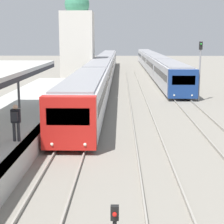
{
  "coord_description": "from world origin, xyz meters",
  "views": [
    {
      "loc": [
        2.48,
        -3.2,
        5.49
      ],
      "look_at": [
        1.99,
        16.8,
        1.56
      ],
      "focal_mm": 60.0,
      "sensor_mm": 36.0,
      "label": 1
    }
  ],
  "objects_px": {
    "train_near": "(103,68)",
    "train_far": "(154,62)",
    "signal_mast_far": "(200,64)",
    "person_on_platform": "(16,120)"
  },
  "relations": [
    {
      "from": "person_on_platform",
      "to": "train_near",
      "type": "height_order",
      "value": "train_near"
    },
    {
      "from": "train_near",
      "to": "train_far",
      "type": "height_order",
      "value": "train_near"
    },
    {
      "from": "person_on_platform",
      "to": "train_far",
      "type": "xyz_separation_m",
      "value": [
        10.14,
        47.2,
        -0.32
      ]
    },
    {
      "from": "person_on_platform",
      "to": "train_far",
      "type": "bearing_deg",
      "value": 77.87
    },
    {
      "from": "person_on_platform",
      "to": "train_near",
      "type": "xyz_separation_m",
      "value": [
        2.18,
        34.31,
        -0.32
      ]
    },
    {
      "from": "signal_mast_far",
      "to": "person_on_platform",
      "type": "bearing_deg",
      "value": -124.04
    },
    {
      "from": "train_far",
      "to": "signal_mast_far",
      "type": "bearing_deg",
      "value": -87.26
    },
    {
      "from": "train_near",
      "to": "signal_mast_far",
      "type": "height_order",
      "value": "signal_mast_far"
    },
    {
      "from": "train_near",
      "to": "signal_mast_far",
      "type": "bearing_deg",
      "value": -61.3
    },
    {
      "from": "train_near",
      "to": "train_far",
      "type": "relative_size",
      "value": 1.1
    }
  ]
}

